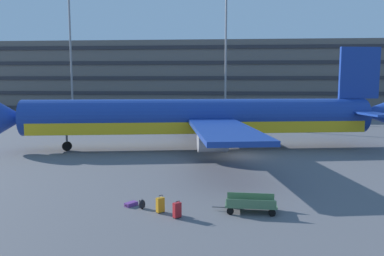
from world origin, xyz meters
name	(u,v)px	position (x,y,z in m)	size (l,w,h in m)	color
ground_plane	(238,156)	(0.00, 0.00, 0.00)	(600.00, 600.00, 0.00)	#5B5B60
terminal_structure	(228,78)	(0.00, 53.23, 7.59)	(121.65, 21.02, 15.18)	#605B56
airliner	(203,118)	(-3.39, 3.60, 3.10)	(39.83, 32.49, 10.24)	navy
light_mast_far_left	(70,42)	(-29.57, 36.19, 14.16)	(1.80, 0.50, 24.85)	gray
light_mast_left	(226,47)	(-0.75, 36.19, 13.10)	(1.80, 0.50, 22.79)	gray
suitcase_red	(131,204)	(-6.47, -14.79, 0.10)	(0.70, 0.76, 0.21)	#72388C
suitcase_large	(160,205)	(-4.72, -15.76, 0.42)	(0.46, 0.45, 0.94)	orange
suitcase_small	(177,210)	(-3.78, -16.47, 0.41)	(0.44, 0.43, 0.88)	#B21E23
backpack_navy	(142,204)	(-5.77, -15.21, 0.23)	(0.43, 0.42, 0.53)	black
baggage_cart	(251,204)	(-0.09, -15.28, 0.43)	(3.33, 1.44, 0.82)	#4C724C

